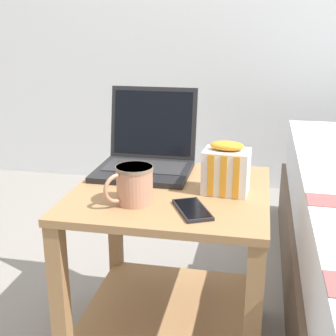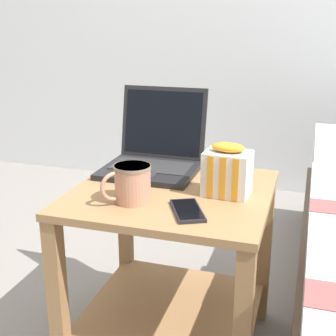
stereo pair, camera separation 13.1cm
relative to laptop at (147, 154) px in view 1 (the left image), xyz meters
name	(u,v)px [view 1 (the left image)]	position (x,y,z in m)	size (l,w,h in m)	color
bedside_table	(171,250)	(0.12, -0.17, -0.25)	(0.57, 0.55, 0.55)	#997047
laptop	(147,154)	(0.00, 0.00, 0.00)	(0.30, 0.30, 0.26)	black
mug_front_left	(134,183)	(0.04, -0.30, 0.01)	(0.12, 0.13, 0.10)	tan
snack_bag	(226,169)	(0.27, -0.16, 0.02)	(0.14, 0.11, 0.15)	silver
cell_phone	(192,209)	(0.20, -0.32, -0.05)	(0.13, 0.16, 0.01)	black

